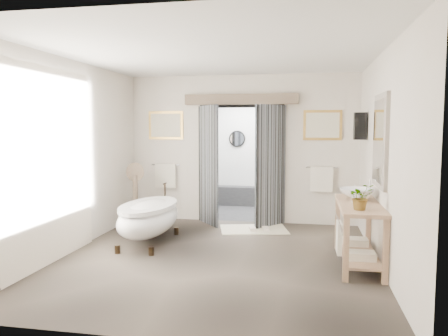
{
  "coord_description": "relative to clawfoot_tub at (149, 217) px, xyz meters",
  "views": [
    {
      "loc": [
        1.24,
        -6.03,
        1.88
      ],
      "look_at": [
        0.0,
        0.6,
        1.25
      ],
      "focal_mm": 35.0,
      "sensor_mm": 36.0,
      "label": 1
    }
  ],
  "objects": [
    {
      "name": "slippers",
      "position": [
        1.67,
        1.17,
        -0.39
      ],
      "size": [
        0.41,
        0.29,
        0.05
      ],
      "color": "beige",
      "rests_on": "rug"
    },
    {
      "name": "basin",
      "position": [
        3.2,
        -0.23,
        0.5
      ],
      "size": [
        0.57,
        0.57,
        0.16
      ],
      "primitive_type": "imported",
      "rotation": [
        0.0,
        0.0,
        -0.22
      ],
      "color": "white",
      "rests_on": "vanity"
    },
    {
      "name": "room_shell",
      "position": [
        1.2,
        -0.71,
        1.43
      ],
      "size": [
        4.52,
        5.02,
        2.91
      ],
      "color": "beige",
      "rests_on": "ground_plane"
    },
    {
      "name": "ground_plane",
      "position": [
        1.23,
        -0.58,
        -0.43
      ],
      "size": [
        5.0,
        5.0,
        0.0
      ],
      "primitive_type": "plane",
      "color": "brown"
    },
    {
      "name": "soap_bottle_b",
      "position": [
        3.21,
        0.15,
        0.5
      ],
      "size": [
        0.13,
        0.13,
        0.16
      ],
      "primitive_type": "imported",
      "rotation": [
        0.0,
        0.0,
        -0.04
      ],
      "color": "gray",
      "rests_on": "vanity"
    },
    {
      "name": "back_wall_dressing",
      "position": [
        1.23,
        1.73,
        1.13
      ],
      "size": [
        3.82,
        0.73,
        2.52
      ],
      "color": "black",
      "rests_on": "ground_plane"
    },
    {
      "name": "plant",
      "position": [
        3.16,
        -1.0,
        0.58
      ],
      "size": [
        0.37,
        0.35,
        0.33
      ],
      "primitive_type": "imported",
      "rotation": [
        0.0,
        0.0,
        0.38
      ],
      "color": "gray",
      "rests_on": "vanity"
    },
    {
      "name": "rug",
      "position": [
        1.56,
        1.25,
        -0.42
      ],
      "size": [
        1.35,
        1.06,
        0.01
      ],
      "primitive_type": "cube",
      "rotation": [
        0.0,
        0.0,
        0.24
      ],
      "color": "beige",
      "rests_on": "ground_plane"
    },
    {
      "name": "vanity",
      "position": [
        3.19,
        -0.52,
        0.07
      ],
      "size": [
        0.57,
        1.6,
        0.85
      ],
      "color": "tan",
      "rests_on": "ground_plane"
    },
    {
      "name": "soap_bottle_a",
      "position": [
        3.16,
        -0.46,
        0.52
      ],
      "size": [
        0.09,
        0.1,
        0.21
      ],
      "primitive_type": "imported",
      "rotation": [
        0.0,
        0.0,
        -0.0
      ],
      "color": "gray",
      "rests_on": "vanity"
    },
    {
      "name": "clawfoot_tub",
      "position": [
        0.0,
        0.0,
        0.0
      ],
      "size": [
        0.81,
        1.81,
        0.88
      ],
      "color": "black",
      "rests_on": "ground_plane"
    },
    {
      "name": "pedestal_mirror",
      "position": [
        -0.69,
        1.14,
        0.09
      ],
      "size": [
        0.36,
        0.23,
        1.22
      ],
      "color": "brown",
      "rests_on": "ground_plane"
    },
    {
      "name": "shower_room",
      "position": [
        1.23,
        3.41,
        0.47
      ],
      "size": [
        2.22,
        2.01,
        2.51
      ],
      "color": "black",
      "rests_on": "ground_plane"
    }
  ]
}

